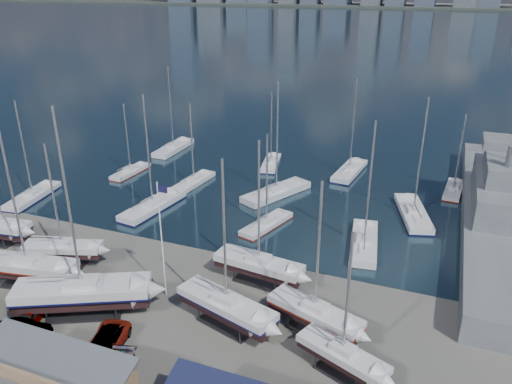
% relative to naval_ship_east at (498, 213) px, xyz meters
% --- Properties ---
extents(ground, '(1400.00, 1400.00, 0.00)m').
position_rel_naval_ship_east_xyz_m(ground, '(-31.99, -29.51, -1.67)').
color(ground, '#605E59').
rests_on(ground, ground).
extents(water, '(1400.00, 600.00, 0.40)m').
position_rel_naval_ship_east_xyz_m(water, '(-31.99, 280.49, -1.82)').
color(water, '#1A2E3C').
rests_on(water, ground).
extents(far_shore, '(1400.00, 80.00, 2.20)m').
position_rel_naval_ship_east_xyz_m(far_shore, '(-31.99, 540.49, -0.57)').
color(far_shore, '#2D332D').
rests_on(far_shore, ground).
extents(sailboat_cradle_1, '(10.61, 4.63, 16.55)m').
position_rel_naval_ship_east_xyz_m(sailboat_cradle_1, '(-45.31, -32.38, 0.43)').
color(sailboat_cradle_1, '#2D2D33').
rests_on(sailboat_cradle_1, ground).
extents(sailboat_cradle_2, '(8.74, 4.99, 13.94)m').
position_rel_naval_ship_east_xyz_m(sailboat_cradle_2, '(-44.75, -27.95, 0.30)').
color(sailboat_cradle_2, '#2D2D33').
rests_on(sailboat_cradle_2, ground).
extents(sailboat_cradle_3, '(12.69, 8.67, 19.81)m').
position_rel_naval_ship_east_xyz_m(sailboat_cradle_3, '(-36.90, -34.22, 0.60)').
color(sailboat_cradle_3, '#2D2D33').
rests_on(sailboat_cradle_3, ground).
extents(sailboat_cradle_4, '(9.61, 3.68, 15.36)m').
position_rel_naval_ship_east_xyz_m(sailboat_cradle_4, '(-23.57, -23.42, 0.37)').
color(sailboat_cradle_4, '#2D2D33').
rests_on(sailboat_cradle_4, ground).
extents(sailboat_cradle_5, '(10.29, 5.52, 16.01)m').
position_rel_naval_ship_east_xyz_m(sailboat_cradle_5, '(-23.74, -31.02, 0.40)').
color(sailboat_cradle_5, '#2D2D33').
rests_on(sailboat_cradle_5, ground).
extents(sailboat_cradle_6, '(9.24, 5.21, 14.52)m').
position_rel_naval_ship_east_xyz_m(sailboat_cradle_6, '(-16.10, -29.05, 0.32)').
color(sailboat_cradle_6, '#2D2D33').
rests_on(sailboat_cradle_6, ground).
extents(sailboat_cradle_7, '(7.91, 4.86, 12.77)m').
position_rel_naval_ship_east_xyz_m(sailboat_cradle_7, '(-12.72, -33.32, 0.24)').
color(sailboat_cradle_7, '#2D2D33').
rests_on(sailboat_cradle_7, ground).
extents(sailboat_moored_0, '(4.20, 10.27, 14.91)m').
position_rel_naval_ship_east_xyz_m(sailboat_moored_0, '(-61.29, -15.36, -1.36)').
color(sailboat_moored_0, black).
rests_on(sailboat_moored_0, water).
extents(sailboat_moored_1, '(2.75, 8.13, 11.97)m').
position_rel_naval_ship_east_xyz_m(sailboat_moored_1, '(-54.08, -1.80, -1.36)').
color(sailboat_moored_1, black).
rests_on(sailboat_moored_1, water).
extents(sailboat_moored_2, '(2.94, 10.48, 15.82)m').
position_rel_naval_ship_east_xyz_m(sailboat_moored_2, '(-53.63, 11.08, -1.35)').
color(sailboat_moored_2, black).
rests_on(sailboat_moored_2, water).
extents(sailboat_moored_3, '(4.49, 11.40, 16.59)m').
position_rel_naval_ship_east_xyz_m(sailboat_moored_3, '(-43.36, -12.21, -1.36)').
color(sailboat_moored_3, black).
rests_on(sailboat_moored_3, water).
extents(sailboat_moored_4, '(3.27, 8.87, 13.09)m').
position_rel_naval_ship_east_xyz_m(sailboat_moored_4, '(-42.49, -1.96, -1.35)').
color(sailboat_moored_4, black).
rests_on(sailboat_moored_4, water).
extents(sailboat_moored_5, '(4.19, 9.06, 13.07)m').
position_rel_naval_ship_east_xyz_m(sailboat_moored_5, '(-34.30, 10.12, -1.36)').
color(sailboat_moored_5, black).
rests_on(sailboat_moored_5, water).
extents(sailboat_moored_6, '(4.71, 8.90, 12.81)m').
position_rel_naval_ship_east_xyz_m(sailboat_moored_6, '(-27.14, -11.42, -1.36)').
color(sailboat_moored_6, black).
rests_on(sailboat_moored_6, water).
extents(sailboat_moored_7, '(7.86, 11.69, 17.28)m').
position_rel_naval_ship_east_xyz_m(sailboat_moored_7, '(-29.26, -1.55, -1.35)').
color(sailboat_moored_7, black).
rests_on(sailboat_moored_7, water).
extents(sailboat_moored_8, '(4.04, 10.91, 15.94)m').
position_rel_naval_ship_east_xyz_m(sailboat_moored_8, '(-21.14, 11.06, -1.36)').
color(sailboat_moored_8, black).
rests_on(sailboat_moored_8, water).
extents(sailboat_moored_9, '(4.41, 10.84, 15.90)m').
position_rel_naval_ship_east_xyz_m(sailboat_moored_9, '(-14.72, -11.94, -1.35)').
color(sailboat_moored_9, black).
rests_on(sailboat_moored_9, water).
extents(sailboat_moored_10, '(6.17, 11.62, 16.73)m').
position_rel_naval_ship_east_xyz_m(sailboat_moored_10, '(-10.11, -1.64, -1.36)').
color(sailboat_moored_10, black).
rests_on(sailboat_moored_10, water).
extents(sailboat_moored_11, '(2.96, 8.37, 12.28)m').
position_rel_naval_ship_east_xyz_m(sailboat_moored_11, '(-5.33, 9.10, -1.36)').
color(sailboat_moored_11, black).
rests_on(sailboat_moored_11, water).
extents(naval_ship_east, '(8.35, 51.84, 18.66)m').
position_rel_naval_ship_east_xyz_m(naval_ship_east, '(0.00, 0.00, 0.00)').
color(naval_ship_east, slate).
rests_on(naval_ship_east, water).
extents(car_a, '(2.50, 4.54, 1.46)m').
position_rel_naval_ship_east_xyz_m(car_a, '(-40.52, -37.41, -0.94)').
color(car_a, gray).
rests_on(car_a, ground).
extents(car_b, '(5.06, 3.11, 1.57)m').
position_rel_naval_ship_east_xyz_m(car_b, '(-39.66, -39.10, -0.88)').
color(car_b, gray).
rests_on(car_b, ground).
extents(car_c, '(3.99, 6.36, 1.64)m').
position_rel_naval_ship_east_xyz_m(car_c, '(-31.80, -37.94, -0.85)').
color(car_c, gray).
rests_on(car_c, ground).
extents(car_d, '(3.78, 6.06, 1.64)m').
position_rel_naval_ship_east_xyz_m(car_d, '(-28.75, -40.92, -0.85)').
color(car_d, gray).
rests_on(car_d, ground).
extents(flagpole, '(1.07, 0.12, 12.16)m').
position_rel_naval_ship_east_xyz_m(flagpole, '(-31.23, -28.95, 5.34)').
color(flagpole, white).
rests_on(flagpole, ground).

